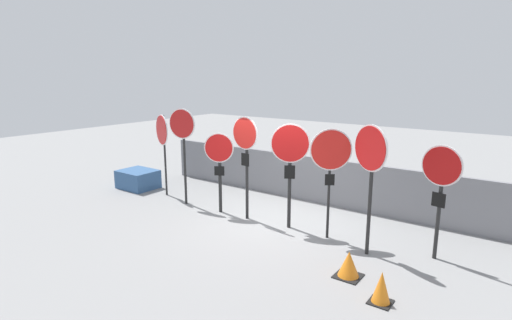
# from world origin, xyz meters

# --- Properties ---
(ground_plane) EXTENTS (40.00, 40.00, 0.00)m
(ground_plane) POSITION_xyz_m (0.00, 0.00, 0.00)
(ground_plane) COLOR gray
(fence_back) EXTENTS (10.45, 0.12, 1.30)m
(fence_back) POSITION_xyz_m (0.00, 2.13, 0.65)
(fence_back) COLOR slate
(fence_back) RESTS_ON ground
(stop_sign_0) EXTENTS (0.85, 0.36, 2.43)m
(stop_sign_0) POSITION_xyz_m (-3.84, 0.06, 1.83)
(stop_sign_0) COLOR black
(stop_sign_0) RESTS_ON ground
(stop_sign_1) EXTENTS (0.81, 0.19, 2.67)m
(stop_sign_1) POSITION_xyz_m (-2.75, -0.18, 1.98)
(stop_sign_1) COLOR black
(stop_sign_1) RESTS_ON ground
(stop_sign_2) EXTENTS (0.67, 0.40, 2.11)m
(stop_sign_2) POSITION_xyz_m (-1.49, -0.13, 1.45)
(stop_sign_2) COLOR black
(stop_sign_2) RESTS_ON ground
(stop_sign_3) EXTENTS (0.80, 0.17, 2.58)m
(stop_sign_3) POSITION_xyz_m (-0.65, -0.12, 1.85)
(stop_sign_3) COLOR black
(stop_sign_3) RESTS_ON ground
(stop_sign_4) EXTENTS (0.79, 0.48, 2.48)m
(stop_sign_4) POSITION_xyz_m (0.54, -0.01, 1.75)
(stop_sign_4) COLOR black
(stop_sign_4) RESTS_ON ground
(stop_sign_5) EXTENTS (0.75, 0.53, 2.45)m
(stop_sign_5) POSITION_xyz_m (1.56, -0.03, 1.83)
(stop_sign_5) COLOR black
(stop_sign_5) RESTS_ON ground
(stop_sign_6) EXTENTS (0.81, 0.47, 2.64)m
(stop_sign_6) POSITION_xyz_m (2.52, -0.31, 1.94)
(stop_sign_6) COLOR black
(stop_sign_6) RESTS_ON ground
(stop_sign_7) EXTENTS (0.77, 0.22, 2.28)m
(stop_sign_7) POSITION_xyz_m (3.69, 0.27, 1.61)
(stop_sign_7) COLOR black
(stop_sign_7) RESTS_ON ground
(traffic_cone_0) EXTENTS (0.35, 0.35, 0.53)m
(traffic_cone_0) POSITION_xyz_m (3.37, -1.86, 0.26)
(traffic_cone_0) COLOR black
(traffic_cone_0) RESTS_ON ground
(traffic_cone_1) EXTENTS (0.46, 0.46, 0.48)m
(traffic_cone_1) POSITION_xyz_m (2.62, -1.37, 0.24)
(traffic_cone_1) COLOR black
(traffic_cone_1) RESTS_ON ground
(storage_crate) EXTENTS (1.15, 0.94, 0.58)m
(storage_crate) POSITION_xyz_m (-5.14, 0.09, 0.29)
(storage_crate) COLOR #335684
(storage_crate) RESTS_ON ground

